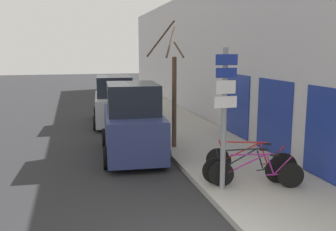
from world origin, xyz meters
The scene contains 11 objects.
ground_plane centered at (0.00, 11.20, 0.00)m, with size 80.00×80.00×0.00m, color #28282B.
sidewalk_curb centered at (2.60, 14.00, 0.07)m, with size 3.20×32.00×0.15m.
building_facade centered at (4.35, 13.91, 3.23)m, with size 0.23×32.00×6.50m.
signpost centered at (1.45, 2.58, 1.98)m, with size 0.55×0.15×3.36m.
bicycle_0 centered at (2.27, 2.47, 0.52)m, with size 2.19×0.80×0.86m.
bicycle_1 centered at (2.18, 2.76, 0.54)m, with size 2.20×0.62×0.92m.
bicycle_2 centered at (2.52, 3.27, 0.55)m, with size 2.06×1.24×0.95m.
parked_car_0 centered at (-0.11, 6.45, 1.09)m, with size 2.18×4.23×2.41m.
parked_car_1 centered at (-0.09, 12.12, 1.02)m, with size 2.18×4.50×2.27m.
pedestrian_near centered at (2.12, 12.96, 1.11)m, with size 0.42×0.37×1.65m.
street_tree centered at (1.33, 6.67, 2.05)m, with size 0.92×1.76×4.28m.
Camera 1 is at (-1.96, -5.44, 3.45)m, focal length 40.00 mm.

